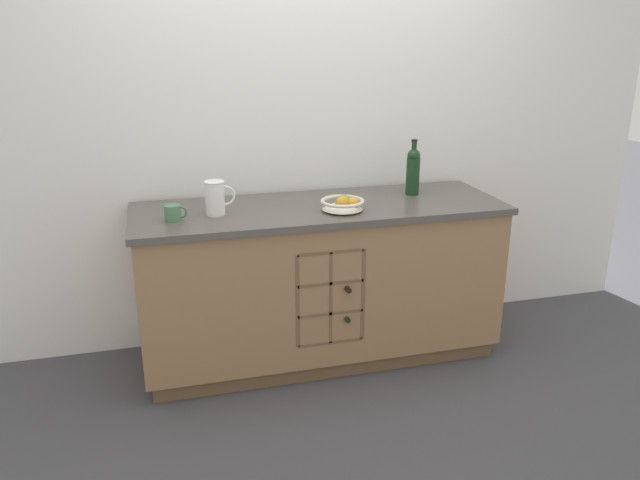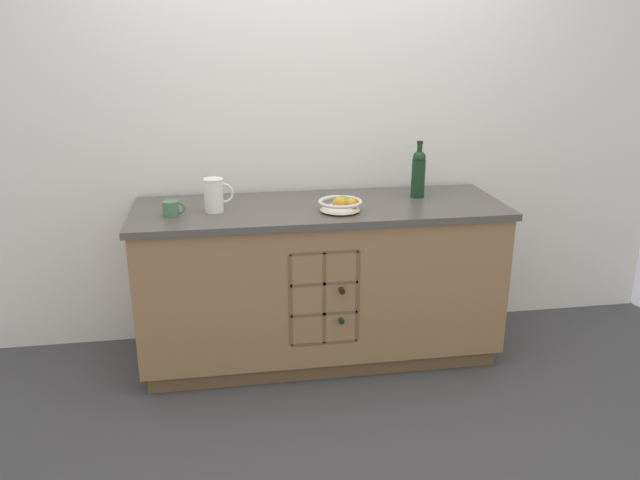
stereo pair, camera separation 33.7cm
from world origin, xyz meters
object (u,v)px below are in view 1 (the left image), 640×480
(white_pitcher, at_px, (216,197))
(fruit_bowl, at_px, (343,203))
(standing_wine_bottle, at_px, (413,170))
(ceramic_mug, at_px, (173,213))

(white_pitcher, bearing_deg, fruit_bowl, -8.58)
(fruit_bowl, height_order, standing_wine_bottle, standing_wine_bottle)
(fruit_bowl, bearing_deg, standing_wine_bottle, 24.91)
(fruit_bowl, distance_m, white_pitcher, 0.65)
(fruit_bowl, height_order, white_pitcher, white_pitcher)
(white_pitcher, relative_size, ceramic_mug, 1.55)
(white_pitcher, xyz_separation_m, standing_wine_bottle, (1.11, 0.12, 0.05))
(white_pitcher, distance_m, standing_wine_bottle, 1.12)
(fruit_bowl, xyz_separation_m, ceramic_mug, (-0.85, 0.05, -0.00))
(white_pitcher, distance_m, ceramic_mug, 0.23)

